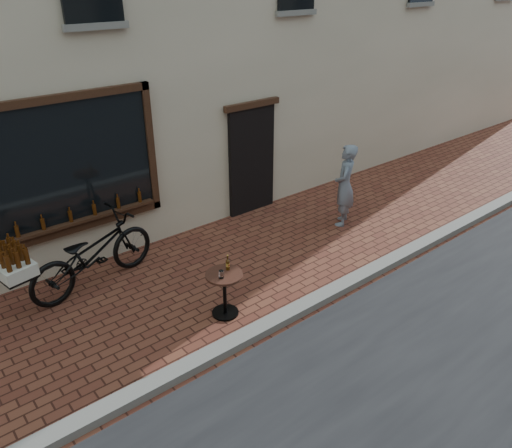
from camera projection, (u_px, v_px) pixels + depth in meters
ground at (297, 325)px, 7.23m from camera, size 90.00×90.00×0.00m
kerb at (288, 315)px, 7.34m from camera, size 90.00×0.25×0.12m
cargo_bicycle at (90, 254)px, 7.87m from camera, size 2.63×1.18×1.24m
bistro_table at (225, 285)px, 7.24m from camera, size 0.55×0.55×0.94m
pedestrian at (345, 185)px, 9.75m from camera, size 0.72×0.67×1.65m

